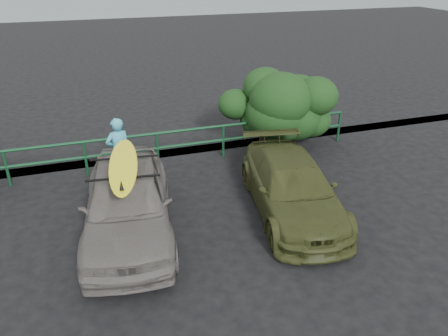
{
  "coord_description": "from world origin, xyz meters",
  "views": [
    {
      "loc": [
        -0.82,
        -6.58,
        5.52
      ],
      "look_at": [
        2.0,
        1.91,
        1.18
      ],
      "focal_mm": 35.0,
      "sensor_mm": 36.0,
      "label": 1
    }
  ],
  "objects_px": {
    "guardrail": "(122,153)",
    "olive_vehicle": "(292,187)",
    "sedan": "(127,201)",
    "surfboard": "(123,165)",
    "man": "(119,151)"
  },
  "relations": [
    {
      "from": "guardrail",
      "to": "olive_vehicle",
      "type": "distance_m",
      "value": 5.0
    },
    {
      "from": "guardrail",
      "to": "sedan",
      "type": "distance_m",
      "value": 3.25
    },
    {
      "from": "guardrail",
      "to": "surfboard",
      "type": "bearing_deg",
      "value": -94.2
    },
    {
      "from": "guardrail",
      "to": "surfboard",
      "type": "xyz_separation_m",
      "value": [
        -0.24,
        -3.23,
        1.15
      ]
    },
    {
      "from": "sedan",
      "to": "man",
      "type": "height_order",
      "value": "man"
    },
    {
      "from": "surfboard",
      "to": "man",
      "type": "bearing_deg",
      "value": 95.29
    },
    {
      "from": "olive_vehicle",
      "to": "surfboard",
      "type": "relative_size",
      "value": 1.59
    },
    {
      "from": "olive_vehicle",
      "to": "surfboard",
      "type": "xyz_separation_m",
      "value": [
        -3.78,
        0.29,
        1.02
      ]
    },
    {
      "from": "olive_vehicle",
      "to": "sedan",
      "type": "bearing_deg",
      "value": -174.6
    },
    {
      "from": "guardrail",
      "to": "olive_vehicle",
      "type": "bearing_deg",
      "value": -44.88
    },
    {
      "from": "sedan",
      "to": "man",
      "type": "bearing_deg",
      "value": 95.29
    },
    {
      "from": "guardrail",
      "to": "sedan",
      "type": "height_order",
      "value": "sedan"
    },
    {
      "from": "guardrail",
      "to": "man",
      "type": "bearing_deg",
      "value": -101.24
    },
    {
      "from": "guardrail",
      "to": "man",
      "type": "xyz_separation_m",
      "value": [
        -0.13,
        -0.66,
        0.38
      ]
    },
    {
      "from": "olive_vehicle",
      "to": "man",
      "type": "xyz_separation_m",
      "value": [
        -3.67,
        2.87,
        0.25
      ]
    }
  ]
}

